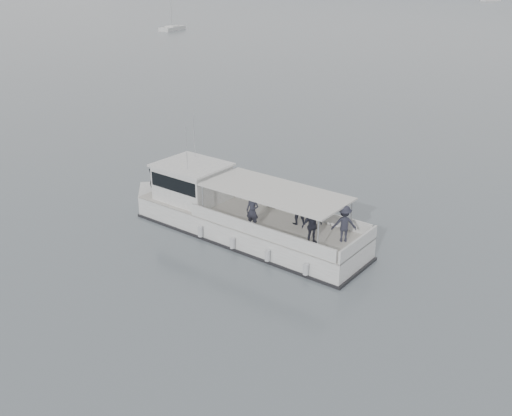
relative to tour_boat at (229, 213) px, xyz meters
The scene contains 3 objects.
ground 5.05m from the tour_boat, 39.49° to the left, with size 1400.00×1400.00×0.00m, color slate.
tour_boat is the anchor object (origin of this frame).
moored_fleet 215.91m from the tour_boat, 105.49° to the left, with size 399.32×315.05×9.25m.
Camera 1 is at (13.02, -21.52, 11.75)m, focal length 40.00 mm.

